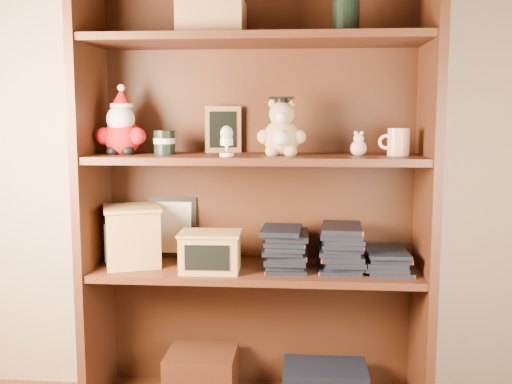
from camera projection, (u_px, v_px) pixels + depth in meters
bookcase at (256, 202)px, 2.14m from camera, size 1.20×0.35×1.60m
shelf_lower at (256, 271)px, 2.13m from camera, size 1.14×0.33×0.02m
shelf_upper at (256, 158)px, 2.07m from camera, size 1.14×0.33×0.02m
santa_plush at (122, 128)px, 2.09m from camera, size 0.18×0.13×0.25m
teachers_tin at (164, 142)px, 2.09m from camera, size 0.07×0.07×0.08m
chalkboard_plaque at (223, 130)px, 2.19m from camera, size 0.13×0.09×0.17m
egg_cup at (227, 140)px, 2.00m from camera, size 0.05×0.05×0.10m
grad_teddy_bear at (282, 132)px, 2.05m from camera, size 0.17×0.14×0.20m
pink_figurine at (358, 146)px, 2.04m from camera, size 0.06×0.06×0.09m
teacher_mug at (398, 142)px, 2.03m from camera, size 0.11×0.07×0.09m
certificate_frame at (172, 227)px, 2.27m from camera, size 0.18×0.05×0.23m
treats_box at (132, 235)px, 2.14m from camera, size 0.25×0.25×0.21m
pencils_box at (210, 251)px, 2.06m from camera, size 0.21×0.16×0.14m
book_stack_left at (285, 248)px, 2.11m from camera, size 0.14×0.20×0.14m
book_stack_mid at (341, 247)px, 2.09m from camera, size 0.14×0.20×0.16m
book_stack_right at (387, 259)px, 2.08m from camera, size 0.14×0.20×0.08m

